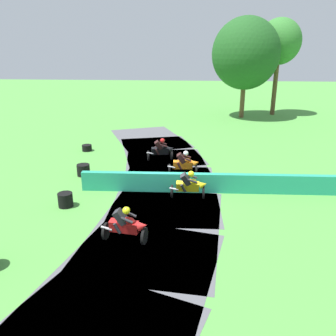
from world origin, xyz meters
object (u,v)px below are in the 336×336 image
at_px(motorcycle_lead_red, 126,225).
at_px(tire_stack_mid_a, 65,200).
at_px(motorcycle_chase_yellow, 189,185).
at_px(motorcycle_fourth_black, 161,150).
at_px(motorcycle_trailing_orange, 184,164).
at_px(tire_stack_far, 87,148).
at_px(tire_stack_mid_b, 83,170).

height_order(motorcycle_lead_red, tire_stack_mid_a, motorcycle_lead_red).
bearing_deg(motorcycle_chase_yellow, motorcycle_lead_red, -118.46).
height_order(motorcycle_lead_red, motorcycle_fourth_black, motorcycle_lead_red).
bearing_deg(motorcycle_lead_red, motorcycle_trailing_orange, 75.60).
bearing_deg(motorcycle_lead_red, motorcycle_fourth_black, 88.33).
xyz_separation_m(motorcycle_chase_yellow, motorcycle_fourth_black, (-1.79, 5.42, 0.01)).
height_order(motorcycle_chase_yellow, tire_stack_far, motorcycle_chase_yellow).
relative_size(tire_stack_mid_a, tire_stack_far, 0.99).
distance_m(tire_stack_mid_a, tire_stack_far, 8.41).
height_order(motorcycle_chase_yellow, motorcycle_fourth_black, motorcycle_fourth_black).
distance_m(motorcycle_trailing_orange, motorcycle_fourth_black, 2.88).
distance_m(motorcycle_lead_red, motorcycle_trailing_orange, 6.95).
relative_size(motorcycle_chase_yellow, tire_stack_mid_a, 2.73).
height_order(motorcycle_fourth_black, tire_stack_mid_a, motorcycle_fourth_black).
xyz_separation_m(motorcycle_lead_red, motorcycle_trailing_orange, (1.73, 6.73, 0.00)).
relative_size(motorcycle_chase_yellow, motorcycle_trailing_orange, 1.00).
xyz_separation_m(motorcycle_trailing_orange, tire_stack_far, (-6.51, 4.11, -0.46)).
relative_size(motorcycle_lead_red, motorcycle_trailing_orange, 1.01).
height_order(motorcycle_fourth_black, tire_stack_mid_b, motorcycle_fourth_black).
distance_m(motorcycle_chase_yellow, tire_stack_far, 9.82).
bearing_deg(motorcycle_lead_red, tire_stack_mid_b, 119.30).
distance_m(motorcycle_chase_yellow, motorcycle_fourth_black, 5.71).
distance_m(motorcycle_chase_yellow, tire_stack_mid_a, 5.32).
bearing_deg(motorcycle_trailing_orange, motorcycle_fourth_black, 120.43).
height_order(motorcycle_lead_red, tire_stack_far, motorcycle_lead_red).
relative_size(motorcycle_lead_red, motorcycle_fourth_black, 1.01).
relative_size(tire_stack_mid_b, tire_stack_far, 1.07).
bearing_deg(motorcycle_trailing_orange, tire_stack_mid_b, -175.54).
xyz_separation_m(motorcycle_trailing_orange, tire_stack_mid_b, (-5.27, -0.41, -0.36)).
height_order(motorcycle_chase_yellow, motorcycle_trailing_orange, motorcycle_trailing_orange).
relative_size(motorcycle_chase_yellow, tire_stack_mid_b, 2.52).
bearing_deg(motorcycle_fourth_black, motorcycle_lead_red, -91.67).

